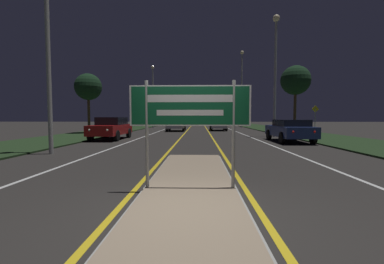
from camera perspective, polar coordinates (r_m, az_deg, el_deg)
The scene contains 23 objects.
ground_plane at distance 4.44m, azimuth -0.98°, elevation -17.35°, with size 160.00×160.00×0.00m, color #282623.
median_island at distance 5.50m, azimuth -0.44°, elevation -12.77°, with size 2.01×9.31×0.10m.
verge_left at distance 26.07m, azimuth -20.24°, elevation -0.22°, with size 5.00×100.00×0.08m.
verge_right at distance 25.93m, azimuth 22.62°, elevation -0.28°, with size 5.00×100.00×0.08m.
centre_line_yellow_left at distance 29.22m, azimuth -1.13°, elevation 0.28°, with size 0.12×70.00×0.01m.
centre_line_yellow_right at distance 29.21m, azimuth 3.55°, elevation 0.28°, with size 0.12×70.00×0.01m.
lane_line_white_left at distance 29.52m, azimuth -6.97°, elevation 0.29°, with size 0.12×70.00×0.01m.
lane_line_white_right at distance 29.47m, azimuth 9.40°, elevation 0.27°, with size 0.12×70.00×0.01m.
edge_line_white_left at distance 30.11m, azimuth -12.63°, elevation 0.29°, with size 0.10×70.00×0.01m.
edge_line_white_right at distance 30.02m, azimuth 15.08°, elevation 0.25°, with size 0.10×70.00×0.01m.
highway_sign at distance 5.28m, azimuth -0.45°, elevation 4.82°, with size 2.49×0.07×2.22m.
streetlight_left_near at distance 13.03m, azimuth -29.53°, elevation 21.08°, with size 0.54×0.54×8.50m.
streetlight_left_far at distance 37.50m, azimuth -8.69°, elevation 9.12°, with size 0.45×0.45×8.86m.
streetlight_right_near at distance 21.83m, azimuth 18.06°, elevation 15.41°, with size 0.54×0.54×9.48m.
streetlight_right_far at distance 39.16m, azimuth 11.01°, elevation 11.36°, with size 0.53×0.53×11.25m.
car_receding_0 at distance 17.36m, azimuth 20.86°, elevation 0.49°, with size 2.01×4.63×1.41m.
car_receding_1 at distance 29.92m, azimuth 5.83°, elevation 1.78°, with size 1.87×4.20×1.45m.
car_approaching_0 at distance 18.93m, azimuth -17.51°, elevation 0.94°, with size 1.94×4.61×1.56m.
car_approaching_1 at distance 28.78m, azimuth -3.53°, elevation 1.70°, with size 2.01×4.31×1.35m.
car_approaching_2 at distance 36.99m, azimuth -3.14°, elevation 2.04°, with size 1.85×4.63×1.36m.
warning_sign at distance 24.43m, azimuth 25.70°, elevation 3.02°, with size 0.60×0.06×2.47m.
roadside_palm_left at distance 26.14m, azimuth -22.07°, elevation 9.21°, with size 2.47×2.47×5.53m.
roadside_palm_right at distance 25.07m, azimuth 22.02°, elevation 10.54°, with size 2.60×2.60×6.07m.
Camera 1 is at (0.19, -4.15, 1.57)m, focal length 24.00 mm.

